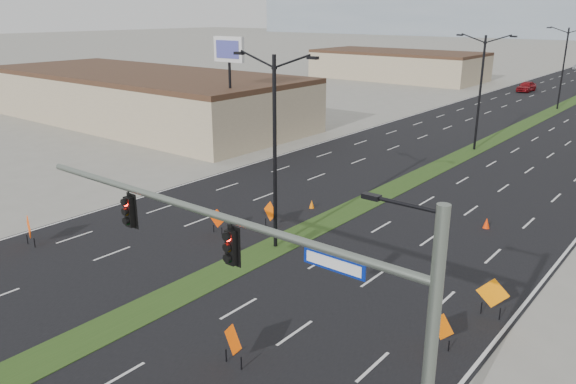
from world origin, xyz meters
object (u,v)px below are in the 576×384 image
Objects in this scene: construction_sign_1 at (217,219)px; cone_2 at (487,223)px; construction_sign_3 at (233,341)px; construction_sign_5 at (493,294)px; streetlight_1 at (480,89)px; cone_3 at (312,204)px; construction_sign_2 at (270,212)px; cone_0 at (232,249)px; streetlight_0 at (275,148)px; pole_sign_west at (229,58)px; construction_sign_4 at (442,328)px; streetlight_2 at (563,66)px; construction_sign_0 at (29,228)px; cone_1 at (337,256)px; signal_mast at (279,277)px; car_left at (526,86)px.

construction_sign_1 reaches higher than cone_2.
construction_sign_3 is 0.97× the size of construction_sign_5.
cone_3 is at bearing -95.53° from streetlight_1.
construction_sign_2 is 2.90× the size of cone_3.
construction_sign_2 is at bearing 51.46° from construction_sign_1.
construction_sign_5 is at bearing -67.67° from streetlight_1.
cone_0 is at bearing -83.09° from cone_3.
streetlight_0 and streetlight_1 have the same top height.
construction_sign_3 is at bearing -62.97° from cone_3.
construction_sign_4 is at bearing -34.30° from pole_sign_west.
streetlight_2 is 57.34m from construction_sign_5.
cone_2 reaches higher than cone_3.
streetlight_2 is 65.39m from construction_sign_3.
streetlight_2 is 5.81× the size of construction_sign_0.
cone_1 is at bearing -44.39° from cone_3.
signal_mast is at bearing -39.01° from cone_0.
streetlight_0 is 1.00× the size of streetlight_1.
construction_sign_5 is at bearing 75.60° from construction_sign_3.
streetlight_0 is 13.80m from construction_sign_0.
construction_sign_0 is 2.89× the size of cone_0.
construction_sign_5 is at bearing 6.54° from construction_sign_2.
streetlight_0 reaches higher than cone_2.
construction_sign_5 is at bearing 98.59° from construction_sign_4.
cone_3 is (6.02, -64.11, -0.52)m from car_left.
streetlight_0 is 6.28m from cone_1.
construction_sign_3 is 7.67m from construction_sign_4.
streetlight_1 reaches higher than car_left.
car_left is at bearing 109.84° from construction_sign_2.
cone_0 is at bearing -63.10° from construction_sign_2.
cone_2 is at bearing 65.28° from cone_1.
cone_2 is (15.94, -60.59, -0.47)m from car_left.
car_left is 78.33m from construction_sign_0.
construction_sign_5 is (11.50, -28.00, -4.39)m from streetlight_1.
pole_sign_west is at bearing 136.52° from signal_mast.
streetlight_1 is 5.73× the size of construction_sign_5.
cone_0 is 0.97× the size of cone_1.
streetlight_2 reaches higher than construction_sign_3.
car_left is at bearing 95.36° from cone_3.
car_left is 72.75m from cone_0.
construction_sign_4 is (5.26, 5.59, -0.14)m from construction_sign_3.
cone_2 is (7.80, -18.35, -5.09)m from streetlight_1.
cone_3 is (-2.12, 6.13, -5.14)m from streetlight_0.
cone_1 is 8.01m from cone_3.
construction_sign_4 is at bearing 70.76° from signal_mast.
cone_1 is at bearing -82.52° from streetlight_1.
cone_1 is at bearing 170.78° from construction_sign_4.
streetlight_1 is (0.00, 28.00, 0.00)m from streetlight_0.
construction_sign_5 is at bearing -3.86° from cone_1.
streetlight_0 and streetlight_2 have the same top height.
pole_sign_west is (-15.28, 12.56, 7.14)m from construction_sign_2.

